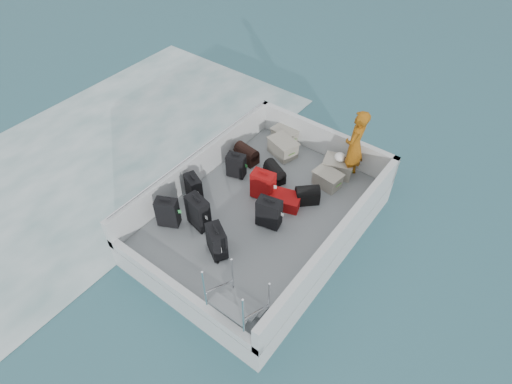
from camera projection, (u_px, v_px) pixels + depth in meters
ground at (261, 231)px, 9.29m from camera, size 160.00×160.00×0.00m
wake_foam at (117, 147)px, 11.35m from camera, size 10.00×10.00×0.00m
ferry_hull at (262, 222)px, 9.08m from camera, size 3.60×5.00×0.60m
deck at (262, 212)px, 8.86m from camera, size 3.30×4.70×0.02m
deck_fittings at (266, 216)px, 8.26m from camera, size 3.60×5.00×0.90m
suitcase_0 at (168, 213)px, 8.38m from camera, size 0.49×0.41×0.66m
suitcase_1 at (194, 189)px, 8.88m from camera, size 0.48×0.38×0.63m
suitcase_2 at (236, 166)px, 9.43m from camera, size 0.45×0.34×0.58m
suitcase_3 at (198, 213)px, 8.34m from camera, size 0.53×0.37×0.73m
suitcase_5 at (263, 186)px, 8.93m from camera, size 0.52×0.37×0.66m
suitcase_6 at (217, 242)px, 7.88m from camera, size 0.55×0.48×0.65m
suitcase_7 at (269, 213)px, 8.38m from camera, size 0.52×0.37×0.66m
suitcase_8 at (284, 200)px, 8.90m from camera, size 0.78×0.63×0.27m
duffel_0 at (247, 155)px, 9.89m from camera, size 0.59×0.37×0.32m
duffel_1 at (275, 174)px, 9.44m from camera, size 0.60×0.49×0.32m
duffel_2 at (307, 196)px, 8.95m from camera, size 0.56×0.55×0.32m
crate_0 at (284, 136)px, 10.38m from camera, size 0.60×0.45×0.34m
crate_1 at (283, 148)px, 10.03m from camera, size 0.74×0.61×0.38m
crate_2 at (338, 167)px, 9.54m from camera, size 0.72×0.59×0.37m
crate_3 at (327, 180)px, 9.30m from camera, size 0.60×0.45×0.34m
yellow_bag at (341, 174)px, 9.51m from camera, size 0.28×0.26×0.22m
white_bag at (340, 158)px, 9.35m from camera, size 0.24×0.24×0.18m
passenger at (355, 146)px, 9.02m from camera, size 0.45×0.66×1.71m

